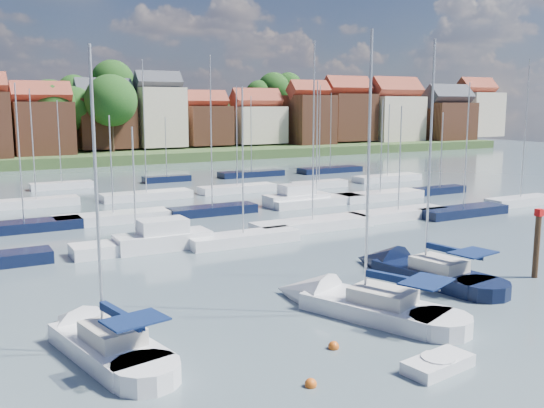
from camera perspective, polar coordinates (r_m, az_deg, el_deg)
ground at (r=66.04m, az=-11.40°, el=-0.04°), size 260.00×260.00×0.00m
sailboat_left at (r=28.22m, az=-16.13°, el=-12.28°), size 4.72×10.65×14.08m
sailboat_centre at (r=32.08m, az=7.42°, el=-9.32°), size 7.00×11.60×15.37m
sailboat_navy at (r=38.81m, az=13.26°, el=-6.18°), size 4.65×11.52×15.53m
tender at (r=26.09m, az=15.36°, el=-14.33°), size 3.22×1.84×0.66m
timber_piling at (r=40.82m, az=23.58°, el=-4.69°), size 0.40×0.40×6.55m
buoy_b at (r=24.06m, az=3.66°, el=-16.78°), size 0.46×0.46×0.46m
buoy_c at (r=27.44m, az=5.82°, el=-13.39°), size 0.48×0.48×0.48m
buoy_d at (r=29.27m, az=13.94°, el=-12.14°), size 0.48×0.48×0.48m
buoy_e at (r=39.24m, az=10.12°, el=-6.44°), size 0.53×0.53×0.53m
marina_field at (r=62.04m, az=-8.38°, el=-0.16°), size 79.62×41.41×15.93m
far_shore_town at (r=156.54m, az=-20.97°, el=6.57°), size 212.46×90.00×22.27m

